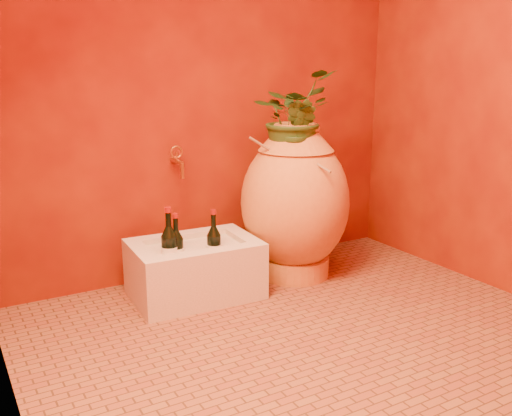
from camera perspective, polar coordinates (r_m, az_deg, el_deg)
floor at (r=2.75m, az=4.74°, el=-12.27°), size 2.50×2.50×0.00m
wall_back at (r=3.32m, az=-4.95°, el=14.69°), size 2.50×0.02×2.50m
wall_right at (r=3.34m, az=23.73°, el=13.57°), size 0.02×2.00×2.50m
amphora at (r=3.30m, az=3.92°, el=0.64°), size 0.80×0.80×0.90m
stone_basin at (r=3.09m, az=-6.14°, el=-6.17°), size 0.68×0.48×0.31m
wine_bottle_a at (r=3.00m, az=-7.94°, el=-4.23°), size 0.08×0.08×0.31m
wine_bottle_b at (r=2.97m, az=-8.65°, el=-4.13°), size 0.09×0.09×0.35m
wine_bottle_c at (r=3.02m, az=-4.22°, el=-3.91°), size 0.08×0.08×0.32m
wall_tap at (r=3.19m, az=-7.84°, el=4.76°), size 0.08×0.16×0.17m
plant_main at (r=3.22m, az=3.71°, el=9.14°), size 0.58×0.56×0.51m
plant_side at (r=3.13m, az=4.23°, el=7.63°), size 0.24×0.25×0.35m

